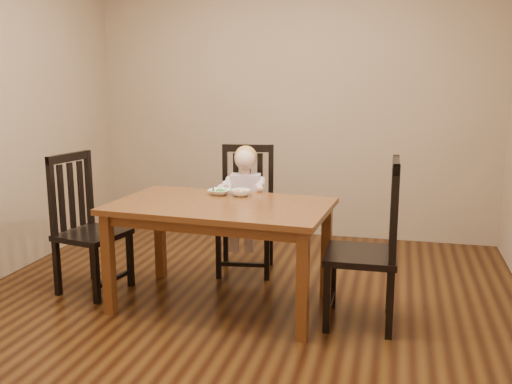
% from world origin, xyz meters
% --- Properties ---
extents(room, '(4.01, 4.01, 2.71)m').
position_xyz_m(room, '(0.00, 0.00, 1.35)').
color(room, '#46280E').
rests_on(room, ground).
extents(dining_table, '(1.53, 0.98, 0.74)m').
position_xyz_m(dining_table, '(-0.12, 0.03, 0.65)').
color(dining_table, '#492A11').
rests_on(dining_table, room).
extents(chair_child, '(0.50, 0.49, 1.04)m').
position_xyz_m(chair_child, '(-0.15, 0.80, 0.50)').
color(chair_child, black).
rests_on(chair_child, room).
extents(chair_left, '(0.51, 0.52, 1.04)m').
position_xyz_m(chair_left, '(-1.18, 0.07, 0.50)').
color(chair_left, black).
rests_on(chair_left, room).
extents(chair_right, '(0.46, 0.48, 1.09)m').
position_xyz_m(chair_right, '(0.90, -0.03, 0.52)').
color(chair_right, black).
rests_on(chair_right, room).
extents(toddler, '(0.37, 0.44, 0.55)m').
position_xyz_m(toddler, '(-0.14, 0.74, 0.64)').
color(toddler, silver).
rests_on(toddler, chair_child).
extents(bowl_peas, '(0.17, 0.17, 0.04)m').
position_xyz_m(bowl_peas, '(-0.22, 0.30, 0.76)').
color(bowl_peas, white).
rests_on(bowl_peas, dining_table).
extents(bowl_veg, '(0.17, 0.17, 0.05)m').
position_xyz_m(bowl_veg, '(-0.05, 0.29, 0.76)').
color(bowl_veg, white).
rests_on(bowl_veg, dining_table).
extents(fork, '(0.07, 0.12, 0.05)m').
position_xyz_m(fork, '(-0.26, 0.28, 0.78)').
color(fork, silver).
rests_on(fork, bowl_peas).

